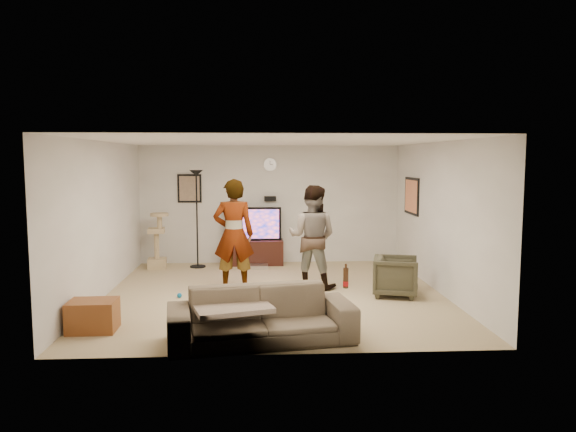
{
  "coord_description": "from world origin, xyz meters",
  "views": [
    {
      "loc": [
        -0.26,
        -8.63,
        2.22
      ],
      "look_at": [
        0.24,
        0.2,
        1.27
      ],
      "focal_mm": 33.36,
      "sensor_mm": 36.0,
      "label": 1
    }
  ],
  "objects": [
    {
      "name": "picture_right",
      "position": [
        2.73,
        1.6,
        1.5
      ],
      "size": [
        0.03,
        0.78,
        0.62
      ],
      "primitive_type": "cube",
      "color": "#FB8659",
      "rests_on": "wall_right"
    },
    {
      "name": "floor",
      "position": [
        0.0,
        0.0,
        -0.01
      ],
      "size": [
        5.5,
        5.5,
        0.02
      ],
      "primitive_type": "cube",
      "color": "tan",
      "rests_on": "ground"
    },
    {
      "name": "picture_back",
      "position": [
        -1.7,
        2.73,
        1.6
      ],
      "size": [
        0.42,
        0.03,
        0.52
      ],
      "primitive_type": "cube",
      "color": "#86705C",
      "rests_on": "wall_back"
    },
    {
      "name": "ceiling",
      "position": [
        0.0,
        0.0,
        2.51
      ],
      "size": [
        5.5,
        5.5,
        0.02
      ],
      "primitive_type": "cube",
      "color": "white",
      "rests_on": "wall_back"
    },
    {
      "name": "sofa",
      "position": [
        -0.22,
        -2.3,
        0.33
      ],
      "size": [
        2.35,
        1.22,
        0.65
      ],
      "primitive_type": "imported",
      "rotation": [
        0.0,
        0.0,
        0.16
      ],
      "color": "brown",
      "rests_on": "floor"
    },
    {
      "name": "cat_tree",
      "position": [
        -2.32,
        2.24,
        0.57
      ],
      "size": [
        0.4,
        0.4,
        1.14
      ],
      "primitive_type": "cube",
      "rotation": [
        0.0,
        0.0,
        0.12
      ],
      "color": "tan",
      "rests_on": "floor"
    },
    {
      "name": "person_left",
      "position": [
        -0.67,
        0.39,
        0.94
      ],
      "size": [
        0.71,
        0.48,
        1.89
      ],
      "primitive_type": "imported",
      "rotation": [
        0.0,
        0.0,
        3.18
      ],
      "color": "#AAAAAA",
      "rests_on": "floor"
    },
    {
      "name": "wall_right",
      "position": [
        2.75,
        0.0,
        1.25
      ],
      "size": [
        0.04,
        5.5,
        2.5
      ],
      "primitive_type": "cube",
      "color": "silver",
      "rests_on": "floor"
    },
    {
      "name": "person_right",
      "position": [
        0.67,
        0.42,
        0.89
      ],
      "size": [
        1.05,
        0.94,
        1.77
      ],
      "primitive_type": "imported",
      "rotation": [
        0.0,
        0.0,
        2.78
      ],
      "color": "#2A6291",
      "rests_on": "floor"
    },
    {
      "name": "tv",
      "position": [
        -0.36,
        2.5,
        0.87
      ],
      "size": [
        1.17,
        0.08,
        0.69
      ],
      "primitive_type": "cube",
      "color": "black",
      "rests_on": "tv_stand"
    },
    {
      "name": "console_box",
      "position": [
        -0.26,
        2.11,
        0.04
      ],
      "size": [
        0.4,
        0.3,
        0.07
      ],
      "primitive_type": "cube",
      "color": "silver",
      "rests_on": "floor"
    },
    {
      "name": "beer_bottle",
      "position": [
        0.8,
        -2.3,
        0.78
      ],
      "size": [
        0.06,
        0.06,
        0.25
      ],
      "primitive_type": "cylinder",
      "color": "#3A200E",
      "rests_on": "sofa"
    },
    {
      "name": "tv_stand",
      "position": [
        -0.36,
        2.5,
        0.26
      ],
      "size": [
        1.25,
        0.45,
        0.52
      ],
      "primitive_type": "cube",
      "color": "black",
      "rests_on": "floor"
    },
    {
      "name": "tv_screen",
      "position": [
        -0.36,
        2.46,
        0.87
      ],
      "size": [
        1.08,
        0.01,
        0.61
      ],
      "primitive_type": "cube",
      "color": "#F3585D",
      "rests_on": "tv"
    },
    {
      "name": "wall_speaker",
      "position": [
        0.0,
        2.69,
        1.38
      ],
      "size": [
        0.25,
        0.1,
        0.1
      ],
      "primitive_type": "cube",
      "color": "black",
      "rests_on": "wall_back"
    },
    {
      "name": "toy_ball",
      "position": [
        -1.53,
        -0.16,
        0.04
      ],
      "size": [
        0.08,
        0.08,
        0.08
      ],
      "primitive_type": "sphere",
      "color": "#0E64A0",
      "rests_on": "floor"
    },
    {
      "name": "floor_lamp",
      "position": [
        -1.51,
        2.31,
        1.0
      ],
      "size": [
        0.32,
        0.32,
        1.99
      ],
      "primitive_type": "cylinder",
      "color": "black",
      "rests_on": "floor"
    },
    {
      "name": "throw_blanket",
      "position": [
        -0.58,
        -2.3,
        0.44
      ],
      "size": [
        1.06,
        0.93,
        0.06
      ],
      "primitive_type": "cube",
      "rotation": [
        0.0,
        0.0,
        0.29
      ],
      "color": "tan",
      "rests_on": "sofa"
    },
    {
      "name": "side_table",
      "position": [
        -2.4,
        -1.77,
        0.2
      ],
      "size": [
        0.61,
        0.46,
        0.4
      ],
      "primitive_type": "cube",
      "rotation": [
        0.0,
        0.0,
        0.02
      ],
      "color": "brown",
      "rests_on": "floor"
    },
    {
      "name": "armchair",
      "position": [
        1.97,
        -0.21,
        0.32
      ],
      "size": [
        0.86,
        0.84,
        0.64
      ],
      "primitive_type": "imported",
      "rotation": [
        0.0,
        0.0,
        1.31
      ],
      "color": "#3B3929",
      "rests_on": "floor"
    },
    {
      "name": "wall_back",
      "position": [
        0.0,
        2.75,
        1.25
      ],
      "size": [
        5.5,
        0.04,
        2.5
      ],
      "primitive_type": "cube",
      "color": "silver",
      "rests_on": "floor"
    },
    {
      "name": "wall_clock",
      "position": [
        0.0,
        2.72,
        2.1
      ],
      "size": [
        0.26,
        0.04,
        0.26
      ],
      "primitive_type": "cylinder",
      "rotation": [
        1.57,
        0.0,
        0.0
      ],
      "color": "white",
      "rests_on": "wall_back"
    },
    {
      "name": "wall_left",
      "position": [
        -2.75,
        0.0,
        1.25
      ],
      "size": [
        0.04,
        5.5,
        2.5
      ],
      "primitive_type": "cube",
      "color": "silver",
      "rests_on": "floor"
    },
    {
      "name": "wall_front",
      "position": [
        0.0,
        -2.75,
        1.25
      ],
      "size": [
        5.5,
        0.04,
        2.5
      ],
      "primitive_type": "cube",
      "color": "silver",
      "rests_on": "floor"
    }
  ]
}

